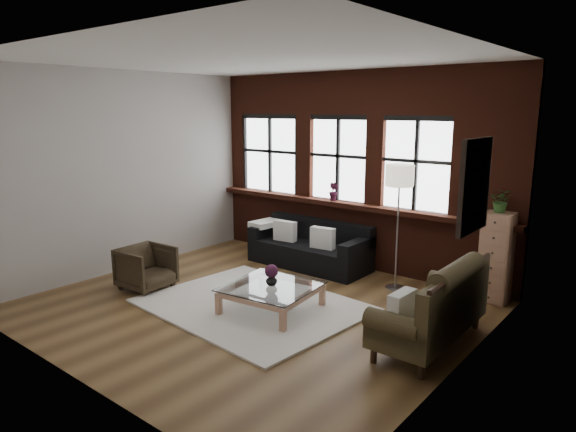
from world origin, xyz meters
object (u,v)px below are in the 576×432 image
Objects in this scene: coffee_table at (272,299)px; floor_lamp at (398,223)px; drawer_chest at (497,257)px; armchair at (146,268)px; dark_sofa at (309,245)px; vase at (271,280)px; vintage_settee at (430,304)px.

floor_lamp is at bearing 64.62° from coffee_table.
drawer_chest is 1.40m from floor_lamp.
armchair is at bearing -166.23° from coffee_table.
dark_sofa is at bearing -173.66° from drawer_chest.
armchair is 2.06m from vase.
armchair is at bearing -116.65° from dark_sofa.
dark_sofa is 1.88× the size of coffee_table.
coffee_table is 0.26m from vase.
vase is (-1.99, -0.38, -0.04)m from vintage_settee.
armchair is (-1.20, -2.38, -0.06)m from dark_sofa.
vintage_settee is 1.43× the size of drawer_chest.
floor_lamp is (1.65, -0.10, 0.62)m from dark_sofa.
vase is 0.08× the size of floor_lamp.
dark_sofa is 2.96m from drawer_chest.
dark_sofa is 2.07m from coffee_table.
vase is at bearing 0.00° from coffee_table.
armchair is 4.42× the size of vase.
armchair is 0.56× the size of drawer_chest.
armchair is 0.35× the size of floor_lamp.
dark_sofa is 1.65× the size of drawer_chest.
armchair is 3.71m from floor_lamp.
dark_sofa is at bearing 176.38° from floor_lamp.
drawer_chest reaches higher than vintage_settee.
vase is at bearing -67.12° from dark_sofa.
dark_sofa is 2.67m from armchair.
floor_lamp reaches higher than vase.
floor_lamp is (2.85, 2.28, 0.67)m from armchair.
vintage_settee is 0.90× the size of floor_lamp.
coffee_table is 6.97× the size of vase.
dark_sofa is 3.18m from vintage_settee.
coffee_table is at bearing -79.95° from armchair.
floor_lamp is (-1.28, -0.43, 0.37)m from drawer_chest.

